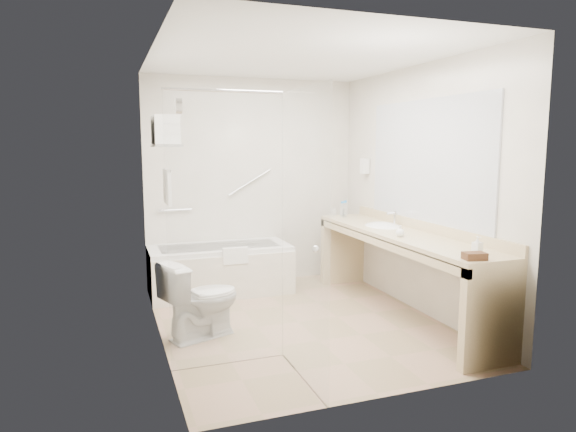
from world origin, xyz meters
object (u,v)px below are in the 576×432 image
object	(u,v)px
vanity_counter	(400,253)
toilet	(201,299)
bathtub	(220,269)
amenity_basket	(475,256)
water_bottle_left	(345,210)

from	to	relation	value
vanity_counter	toilet	size ratio (longest dim) A/B	3.83
bathtub	vanity_counter	world-z (taller)	vanity_counter
vanity_counter	amenity_basket	world-z (taller)	vanity_counter
bathtub	water_bottle_left	bearing A→B (deg)	-10.12
water_bottle_left	bathtub	bearing A→B (deg)	169.88
bathtub	toilet	size ratio (longest dim) A/B	2.27
bathtub	vanity_counter	size ratio (longest dim) A/B	0.59
toilet	amenity_basket	size ratio (longest dim) A/B	4.26
amenity_basket	water_bottle_left	world-z (taller)	water_bottle_left
bathtub	vanity_counter	xyz separation A→B (m)	(1.52, -1.39, 0.36)
vanity_counter	water_bottle_left	world-z (taller)	water_bottle_left
water_bottle_left	vanity_counter	bearing A→B (deg)	-86.95
toilet	vanity_counter	bearing A→B (deg)	-112.41
water_bottle_left	amenity_basket	bearing A→B (deg)	-91.80
toilet	amenity_basket	distance (m)	2.33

